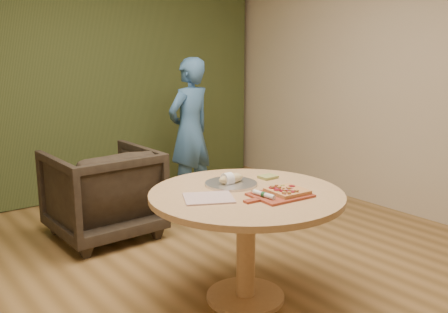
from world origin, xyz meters
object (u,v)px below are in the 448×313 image
Objects in this scene: pizza_paddle at (279,195)px; armchair at (102,189)px; pedestal_table at (246,213)px; person_standing at (190,131)px; cutlery_roll at (264,195)px; serving_tray at (231,184)px; bread_roll at (230,179)px; flatbread_pizza at (287,191)px.

armchair is at bearing 105.71° from pizza_paddle.
pedestal_table is 2.25m from person_standing.
cutlery_roll is 0.56× the size of serving_tray.
armchair is (-0.30, 1.45, -0.35)m from bread_roll.
bread_roll is 2.05m from person_standing.
serving_tray is 0.40× the size of armchair.
person_standing reaches higher than armchair.
flatbread_pizza is 1.94m from armchair.
serving_tray is (-0.07, 0.40, -0.00)m from pizza_paddle.
person_standing reaches higher than pizza_paddle.
armchair reaches higher than pedestal_table.
person_standing is (1.19, 0.39, 0.34)m from armchair.
serving_tray is at bearing 79.21° from cutlery_roll.
cutlery_roll is at bearing 176.45° from pizza_paddle.
pedestal_table is 3.55× the size of serving_tray.
cutlery_roll is at bearing 55.01° from person_standing.
flatbread_pizza is at bearing -2.35° from pizza_paddle.
armchair is at bearing 103.39° from flatbread_pizza.
serving_tray is at bearing 108.34° from flatbread_pizza.
pizza_paddle is 0.51× the size of armchair.
cutlery_roll is 0.22× the size of armchair.
pedestal_table is 2.77× the size of pizza_paddle.
cutlery_roll is 0.38m from serving_tray.
pizza_paddle is 2.36× the size of bread_roll.
flatbread_pizza is 0.43m from serving_tray.
person_standing is at bearing 64.23° from bread_roll.
flatbread_pizza is 0.43m from bread_roll.
bread_roll is (0.02, 0.20, 0.18)m from pedestal_table.
armchair reaches higher than bread_roll.
cutlery_roll is at bearing -94.98° from bread_roll.
serving_tray reaches higher than pedestal_table.
cutlery_roll reaches higher than pedestal_table.
bread_roll is at bearing 51.78° from person_standing.
flatbread_pizza is 0.27× the size of armchair.
bread_roll is at bearing 80.53° from cutlery_roll.
pedestal_table is 0.31m from flatbread_pizza.
person_standing is (0.93, 2.23, 0.00)m from cutlery_roll.
flatbread_pizza is 1.22× the size of bread_roll.
person_standing reaches higher than serving_tray.
serving_tray is at bearing -0.00° from bread_roll.
flatbread_pizza is 0.66× the size of serving_tray.
cutlery_roll is at bearing 172.77° from flatbread_pizza.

